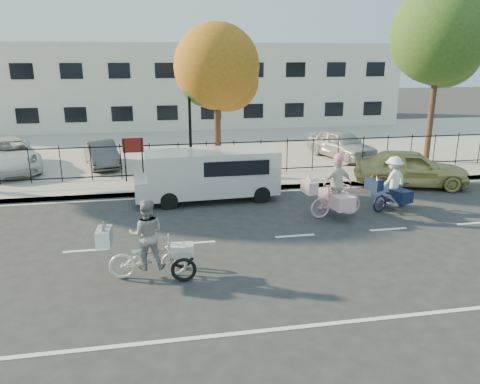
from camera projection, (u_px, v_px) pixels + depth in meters
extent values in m
plane|color=#333334|center=(194.00, 243.00, 13.40)|extent=(120.00, 120.00, 0.00)
cube|color=#A8A399|center=(183.00, 192.00, 18.15)|extent=(60.00, 0.10, 0.15)
cube|color=#A8A399|center=(181.00, 185.00, 19.14)|extent=(60.00, 2.20, 0.15)
cube|color=#A8A399|center=(171.00, 145.00, 27.53)|extent=(60.00, 15.60, 0.15)
cube|color=silver|center=(164.00, 84.00, 36.15)|extent=(34.00, 10.00, 6.00)
cylinder|color=black|center=(190.00, 131.00, 19.30)|extent=(0.12, 0.12, 4.00)
sphere|color=white|center=(189.00, 78.00, 18.70)|extent=(0.36, 0.36, 0.36)
cylinder|color=black|center=(125.00, 160.00, 19.14)|extent=(0.06, 0.06, 1.80)
cylinder|color=black|center=(142.00, 159.00, 19.26)|extent=(0.06, 0.06, 1.80)
cube|color=#59140F|center=(133.00, 145.00, 19.03)|extent=(0.85, 0.04, 0.60)
imported|color=silver|center=(148.00, 258.00, 11.25)|extent=(1.90, 0.75, 0.98)
imported|color=white|center=(147.00, 234.00, 11.08)|extent=(0.87, 0.69, 1.72)
cube|color=white|center=(104.00, 237.00, 10.95)|extent=(0.36, 0.62, 0.39)
cone|color=white|center=(104.00, 224.00, 11.00)|extent=(0.15, 0.15, 0.20)
cone|color=white|center=(103.00, 228.00, 10.75)|extent=(0.15, 0.15, 0.20)
torus|color=black|center=(184.00, 270.00, 11.04)|extent=(0.62, 0.12, 0.61)
torus|color=black|center=(182.00, 257.00, 11.76)|extent=(0.62, 0.12, 0.61)
cube|color=white|center=(182.00, 250.00, 11.30)|extent=(0.56, 0.41, 0.27)
imported|color=#E7B0C4|center=(336.00, 201.00, 15.45)|extent=(1.91, 0.77, 1.12)
imported|color=silver|center=(337.00, 184.00, 15.29)|extent=(1.08, 0.56, 1.76)
cube|color=#D8A5B4|center=(309.00, 187.00, 14.99)|extent=(0.41, 0.65, 0.40)
cone|color=silver|center=(310.00, 176.00, 14.89)|extent=(0.13, 0.13, 0.36)
cube|color=#D8A5B4|center=(336.00, 199.00, 15.43)|extent=(0.80, 1.52, 0.45)
sphere|color=pink|center=(339.00, 158.00, 15.04)|extent=(0.31, 0.31, 0.31)
imported|color=#131038|center=(392.00, 196.00, 16.23)|extent=(1.90, 1.24, 0.94)
imported|color=white|center=(393.00, 180.00, 16.07)|extent=(1.22, 0.96, 1.65)
cube|color=#0F1A34|center=(374.00, 184.00, 15.59)|extent=(0.50, 0.65, 0.38)
cone|color=gold|center=(372.00, 177.00, 15.71)|extent=(0.13, 0.25, 0.34)
cone|color=gold|center=(377.00, 179.00, 15.35)|extent=(0.13, 0.25, 0.34)
cube|color=#0F1A34|center=(392.00, 193.00, 16.20)|extent=(1.04, 1.48, 0.42)
cube|color=silver|center=(212.00, 172.00, 17.16)|extent=(4.83, 1.97, 1.58)
cube|color=silver|center=(141.00, 187.00, 16.83)|extent=(0.52, 1.73, 0.70)
cylinder|color=black|center=(168.00, 200.00, 16.35)|extent=(0.63, 0.26, 0.62)
cylinder|color=black|center=(166.00, 188.00, 17.81)|extent=(0.63, 0.26, 0.62)
cylinder|color=black|center=(261.00, 195.00, 16.94)|extent=(0.63, 0.26, 0.62)
cylinder|color=black|center=(252.00, 184.00, 18.40)|extent=(0.63, 0.26, 0.62)
imported|color=tan|center=(411.00, 168.00, 19.06)|extent=(4.79, 3.09, 1.52)
imported|color=silver|center=(8.00, 155.00, 21.02)|extent=(4.04, 5.68, 1.44)
imported|color=#43464A|center=(102.00, 154.00, 21.84)|extent=(2.07, 3.80, 1.19)
imported|color=#AEB2B6|center=(341.00, 144.00, 23.59)|extent=(2.77, 4.47, 1.42)
cylinder|color=#442D1D|center=(218.00, 131.00, 20.01)|extent=(0.28, 0.28, 4.14)
sphere|color=#9F6219|center=(217.00, 66.00, 19.26)|extent=(3.55, 3.55, 3.55)
sphere|color=#9F6219|center=(228.00, 81.00, 19.70)|extent=(2.60, 2.60, 2.60)
cylinder|color=#442D1D|center=(432.00, 109.00, 22.54)|extent=(0.28, 0.28, 5.33)
sphere|color=#385B1E|center=(440.00, 35.00, 21.57)|extent=(4.57, 4.57, 4.57)
sphere|color=#385B1E|center=(445.00, 52.00, 22.06)|extent=(3.35, 3.35, 3.35)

